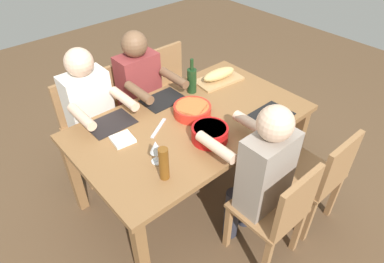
# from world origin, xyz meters

# --- Properties ---
(ground_plane) EXTENTS (8.00, 8.00, 0.00)m
(ground_plane) POSITION_xyz_m (0.00, 0.00, 0.00)
(ground_plane) COLOR brown
(dining_table) EXTENTS (1.71, 1.01, 0.74)m
(dining_table) POSITION_xyz_m (0.00, 0.00, 0.66)
(dining_table) COLOR olive
(dining_table) RESTS_ON ground_plane
(chair_near_center) EXTENTS (0.40, 0.40, 0.85)m
(chair_near_center) POSITION_xyz_m (0.00, -0.83, 0.48)
(chair_near_center) COLOR #9E7044
(chair_near_center) RESTS_ON ground_plane
(diner_near_center) EXTENTS (0.41, 0.53, 1.20)m
(diner_near_center) POSITION_xyz_m (0.00, -0.64, 0.70)
(diner_near_center) COLOR #2D2D38
(diner_near_center) RESTS_ON ground_plane
(chair_near_right) EXTENTS (0.40, 0.40, 0.85)m
(chair_near_right) POSITION_xyz_m (0.47, -0.83, 0.48)
(chair_near_right) COLOR #9E7044
(chair_near_right) RESTS_ON ground_plane
(diner_near_right) EXTENTS (0.41, 0.53, 1.20)m
(diner_near_right) POSITION_xyz_m (0.47, -0.64, 0.70)
(diner_near_right) COLOR #2D2D38
(diner_near_right) RESTS_ON ground_plane
(chair_far_center) EXTENTS (0.40, 0.40, 0.85)m
(chair_far_center) POSITION_xyz_m (0.00, 0.83, 0.48)
(chair_far_center) COLOR #9E7044
(chair_far_center) RESTS_ON ground_plane
(diner_far_center) EXTENTS (0.41, 0.53, 1.20)m
(diner_far_center) POSITION_xyz_m (-0.00, 0.64, 0.70)
(diner_far_center) COLOR #2D2D38
(diner_far_center) RESTS_ON ground_plane
(chair_near_left) EXTENTS (0.40, 0.40, 0.85)m
(chair_near_left) POSITION_xyz_m (-0.47, -0.83, 0.48)
(chair_near_left) COLOR #9E7044
(chair_near_left) RESTS_ON ground_plane
(chair_far_left) EXTENTS (0.40, 0.40, 0.85)m
(chair_far_left) POSITION_xyz_m (-0.47, 0.83, 0.48)
(chair_far_left) COLOR #9E7044
(chair_far_left) RESTS_ON ground_plane
(serving_bowl_fruit) EXTENTS (0.28, 0.28, 0.08)m
(serving_bowl_fruit) POSITION_xyz_m (-0.04, -0.05, 0.78)
(serving_bowl_fruit) COLOR red
(serving_bowl_fruit) RESTS_ON dining_table
(serving_bowl_pasta) EXTENTS (0.25, 0.25, 0.10)m
(serving_bowl_pasta) POSITION_xyz_m (0.06, 0.25, 0.80)
(serving_bowl_pasta) COLOR red
(serving_bowl_pasta) RESTS_ON dining_table
(cutting_board) EXTENTS (0.42, 0.26, 0.02)m
(cutting_board) POSITION_xyz_m (-0.54, -0.27, 0.75)
(cutting_board) COLOR tan
(cutting_board) RESTS_ON dining_table
(bread_loaf) EXTENTS (0.33, 0.14, 0.09)m
(bread_loaf) POSITION_xyz_m (-0.54, -0.27, 0.81)
(bread_loaf) COLOR tan
(bread_loaf) RESTS_ON cutting_board
(wine_bottle) EXTENTS (0.08, 0.08, 0.29)m
(wine_bottle) POSITION_xyz_m (-0.25, -0.29, 0.85)
(wine_bottle) COLOR #193819
(wine_bottle) RESTS_ON dining_table
(beer_bottle) EXTENTS (0.06, 0.06, 0.22)m
(beer_bottle) POSITION_xyz_m (0.50, 0.33, 0.85)
(beer_bottle) COLOR brown
(beer_bottle) RESTS_ON dining_table
(wine_glass) EXTENTS (0.08, 0.08, 0.17)m
(wine_glass) POSITION_xyz_m (0.46, 0.19, 0.86)
(wine_glass) COLOR silver
(wine_glass) RESTS_ON dining_table
(placemat_near_center) EXTENTS (0.32, 0.23, 0.01)m
(placemat_near_center) POSITION_xyz_m (0.00, -0.35, 0.74)
(placemat_near_center) COLOR black
(placemat_near_center) RESTS_ON dining_table
(placemat_near_right) EXTENTS (0.32, 0.23, 0.01)m
(placemat_near_right) POSITION_xyz_m (0.47, -0.35, 0.74)
(placemat_near_right) COLOR black
(placemat_near_right) RESTS_ON dining_table
(placemat_far_left) EXTENTS (0.32, 0.23, 0.01)m
(placemat_far_left) POSITION_xyz_m (-0.47, 0.35, 0.74)
(placemat_far_left) COLOR black
(placemat_far_left) RESTS_ON dining_table
(carving_knife) EXTENTS (0.21, 0.14, 0.01)m
(carving_knife) POSITION_xyz_m (0.25, -0.08, 0.74)
(carving_knife) COLOR silver
(carving_knife) RESTS_ON dining_table
(napkin_stack) EXTENTS (0.16, 0.16, 0.02)m
(napkin_stack) POSITION_xyz_m (0.51, -0.13, 0.75)
(napkin_stack) COLOR white
(napkin_stack) RESTS_ON dining_table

